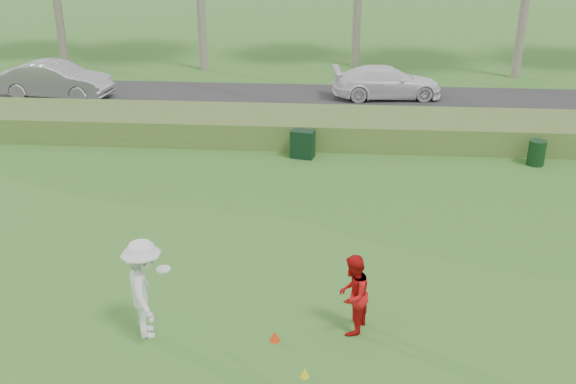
# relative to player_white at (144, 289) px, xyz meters

# --- Properties ---
(ground) EXTENTS (120.00, 120.00, 0.00)m
(ground) POSITION_rel_player_white_xyz_m (2.39, 0.18, -1.02)
(ground) COLOR #327125
(ground) RESTS_ON ground
(reed_strip) EXTENTS (80.00, 3.00, 0.90)m
(reed_strip) POSITION_rel_player_white_xyz_m (2.39, 12.18, -0.57)
(reed_strip) COLOR #4D702C
(reed_strip) RESTS_ON ground
(park_road) EXTENTS (80.00, 6.00, 0.06)m
(park_road) POSITION_rel_player_white_xyz_m (2.39, 17.18, -0.99)
(park_road) COLOR #2D2D2D
(park_road) RESTS_ON ground
(player_white) EXTENTS (1.17, 1.49, 2.03)m
(player_white) POSITION_rel_player_white_xyz_m (0.00, 0.00, 0.00)
(player_white) COLOR white
(player_white) RESTS_ON ground
(player_red) EXTENTS (0.85, 0.96, 1.65)m
(player_red) POSITION_rel_player_white_xyz_m (3.94, 0.42, -0.19)
(player_red) COLOR red
(player_red) RESTS_ON ground
(cone_orange) EXTENTS (0.20, 0.20, 0.22)m
(cone_orange) POSITION_rel_player_white_xyz_m (2.47, -0.03, -0.91)
(cone_orange) COLOR #FF3B0D
(cone_orange) RESTS_ON ground
(cone_yellow) EXTENTS (0.17, 0.17, 0.19)m
(cone_yellow) POSITION_rel_player_white_xyz_m (3.10, -1.03, -0.92)
(cone_yellow) COLOR yellow
(cone_yellow) RESTS_ON ground
(utility_cabinet) EXTENTS (0.84, 0.63, 0.95)m
(utility_cabinet) POSITION_rel_player_white_xyz_m (2.40, 10.17, -0.54)
(utility_cabinet) COLOR black
(utility_cabinet) RESTS_ON ground
(trash_bin) EXTENTS (0.73, 0.73, 0.83)m
(trash_bin) POSITION_rel_player_white_xyz_m (10.04, 10.10, -0.60)
(trash_bin) COLOR black
(trash_bin) RESTS_ON ground
(car_mid) EXTENTS (4.95, 2.11, 1.59)m
(car_mid) POSITION_rel_player_white_xyz_m (-8.89, 16.81, -0.16)
(car_mid) COLOR #B7B6BA
(car_mid) RESTS_ON park_road
(car_right) EXTENTS (4.99, 2.52, 1.39)m
(car_right) POSITION_rel_player_white_xyz_m (5.66, 18.00, -0.26)
(car_right) COLOR white
(car_right) RESTS_ON park_road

